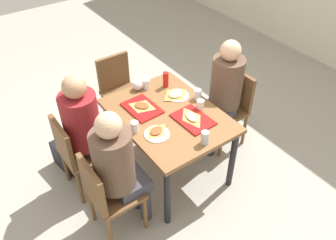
{
  "coord_description": "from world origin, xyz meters",
  "views": [
    {
      "loc": [
        2.03,
        -1.45,
        2.74
      ],
      "look_at": [
        0.0,
        0.0,
        0.66
      ],
      "focal_mm": 37.54,
      "sensor_mm": 36.0,
      "label": 1
    }
  ],
  "objects_px": {
    "plastic_cup_b": "(135,127)",
    "condiment_bottle": "(166,80)",
    "soda_can": "(205,138)",
    "paper_plate_near_edge": "(157,134)",
    "tray_red_far": "(193,119)",
    "pizza_slice_b": "(192,117)",
    "pizza_slice_a": "(142,106)",
    "handbag": "(66,157)",
    "person_in_brown_jacket": "(118,164)",
    "pizza_slice_c": "(175,94)",
    "person_far_side": "(223,89)",
    "tray_red_near": "(142,108)",
    "plastic_cup_d": "(200,105)",
    "chair_near_right": "(106,193)",
    "person_in_red": "(86,125)",
    "plastic_cup_a": "(198,94)",
    "paper_plate_center": "(178,96)",
    "foil_bundle": "(137,85)",
    "chair_left_end": "(119,87)",
    "plastic_cup_c": "(146,84)",
    "main_table": "(168,122)",
    "chair_near_left": "(76,151)",
    "pizza_slice_d": "(156,131)"
  },
  "relations": [
    {
      "from": "person_in_red",
      "to": "soda_can",
      "type": "relative_size",
      "value": 10.27
    },
    {
      "from": "person_in_red",
      "to": "person_far_side",
      "type": "relative_size",
      "value": 1.0
    },
    {
      "from": "tray_red_far",
      "to": "pizza_slice_a",
      "type": "relative_size",
      "value": 1.47
    },
    {
      "from": "chair_near_left",
      "to": "plastic_cup_a",
      "type": "distance_m",
      "value": 1.25
    },
    {
      "from": "person_in_red",
      "to": "chair_left_end",
      "type": "bearing_deg",
      "value": 134.74
    },
    {
      "from": "tray_red_far",
      "to": "tray_red_near",
      "type": "bearing_deg",
      "value": -145.01
    },
    {
      "from": "pizza_slice_c",
      "to": "plastic_cup_b",
      "type": "bearing_deg",
      "value": -69.94
    },
    {
      "from": "main_table",
      "to": "plastic_cup_c",
      "type": "xyz_separation_m",
      "value": [
        -0.46,
        0.07,
        0.14
      ]
    },
    {
      "from": "tray_red_near",
      "to": "paper_plate_near_edge",
      "type": "height_order",
      "value": "tray_red_near"
    },
    {
      "from": "chair_near_left",
      "to": "chair_left_end",
      "type": "height_order",
      "value": "same"
    },
    {
      "from": "person_in_brown_jacket",
      "to": "plastic_cup_a",
      "type": "xyz_separation_m",
      "value": [
        -0.32,
        1.05,
        0.04
      ]
    },
    {
      "from": "pizza_slice_a",
      "to": "handbag",
      "type": "height_order",
      "value": "pizza_slice_a"
    },
    {
      "from": "plastic_cup_b",
      "to": "paper_plate_near_edge",
      "type": "bearing_deg",
      "value": 42.13
    },
    {
      "from": "chair_left_end",
      "to": "condiment_bottle",
      "type": "height_order",
      "value": "condiment_bottle"
    },
    {
      "from": "person_in_red",
      "to": "plastic_cup_b",
      "type": "xyz_separation_m",
      "value": [
        0.32,
        0.31,
        0.04
      ]
    },
    {
      "from": "chair_near_right",
      "to": "tray_red_near",
      "type": "height_order",
      "value": "chair_near_right"
    },
    {
      "from": "plastic_cup_b",
      "to": "plastic_cup_d",
      "type": "xyz_separation_m",
      "value": [
        0.09,
        0.65,
        0.0
      ]
    },
    {
      "from": "person_far_side",
      "to": "tray_red_near",
      "type": "height_order",
      "value": "person_far_side"
    },
    {
      "from": "soda_can",
      "to": "paper_plate_near_edge",
      "type": "bearing_deg",
      "value": -140.57
    },
    {
      "from": "pizza_slice_c",
      "to": "tray_red_far",
      "type": "bearing_deg",
      "value": -13.38
    },
    {
      "from": "person_in_red",
      "to": "plastic_cup_b",
      "type": "distance_m",
      "value": 0.45
    },
    {
      "from": "pizza_slice_c",
      "to": "condiment_bottle",
      "type": "xyz_separation_m",
      "value": [
        -0.19,
        0.02,
        0.06
      ]
    },
    {
      "from": "chair_left_end",
      "to": "pizza_slice_c",
      "type": "distance_m",
      "value": 0.84
    },
    {
      "from": "chair_near_right",
      "to": "soda_can",
      "type": "distance_m",
      "value": 0.92
    },
    {
      "from": "tray_red_far",
      "to": "pizza_slice_b",
      "type": "relative_size",
      "value": 1.46
    },
    {
      "from": "tray_red_near",
      "to": "plastic_cup_b",
      "type": "height_order",
      "value": "plastic_cup_b"
    },
    {
      "from": "pizza_slice_b",
      "to": "pizza_slice_d",
      "type": "relative_size",
      "value": 1.15
    },
    {
      "from": "tray_red_near",
      "to": "plastic_cup_d",
      "type": "relative_size",
      "value": 3.6
    },
    {
      "from": "pizza_slice_a",
      "to": "plastic_cup_d",
      "type": "bearing_deg",
      "value": 52.52
    },
    {
      "from": "paper_plate_center",
      "to": "soda_can",
      "type": "bearing_deg",
      "value": -18.14
    },
    {
      "from": "person_in_brown_jacket",
      "to": "plastic_cup_d",
      "type": "distance_m",
      "value": 0.98
    },
    {
      "from": "paper_plate_near_edge",
      "to": "soda_can",
      "type": "height_order",
      "value": "soda_can"
    },
    {
      "from": "chair_near_right",
      "to": "paper_plate_near_edge",
      "type": "bearing_deg",
      "value": 101.25
    },
    {
      "from": "paper_plate_center",
      "to": "plastic_cup_d",
      "type": "bearing_deg",
      "value": 8.57
    },
    {
      "from": "soda_can",
      "to": "foil_bundle",
      "type": "distance_m",
      "value": 0.98
    },
    {
      "from": "chair_near_right",
      "to": "handbag",
      "type": "xyz_separation_m",
      "value": [
        -0.93,
        -0.02,
        -0.35
      ]
    },
    {
      "from": "person_far_side",
      "to": "pizza_slice_b",
      "type": "distance_m",
      "value": 0.58
    },
    {
      "from": "paper_plate_center",
      "to": "tray_red_far",
      "type": "bearing_deg",
      "value": -16.17
    },
    {
      "from": "chair_near_right",
      "to": "person_far_side",
      "type": "relative_size",
      "value": 0.67
    },
    {
      "from": "condiment_bottle",
      "to": "foil_bundle",
      "type": "height_order",
      "value": "condiment_bottle"
    },
    {
      "from": "pizza_slice_a",
      "to": "handbag",
      "type": "distance_m",
      "value": 1.02
    },
    {
      "from": "person_in_brown_jacket",
      "to": "pizza_slice_c",
      "type": "height_order",
      "value": "person_in_brown_jacket"
    },
    {
      "from": "plastic_cup_b",
      "to": "condiment_bottle",
      "type": "distance_m",
      "value": 0.73
    },
    {
      "from": "chair_left_end",
      "to": "person_in_brown_jacket",
      "type": "height_order",
      "value": "person_in_brown_jacket"
    },
    {
      "from": "person_in_red",
      "to": "plastic_cup_c",
      "type": "distance_m",
      "value": 0.76
    },
    {
      "from": "chair_near_right",
      "to": "tray_red_near",
      "type": "bearing_deg",
      "value": 126.32
    },
    {
      "from": "plastic_cup_b",
      "to": "condiment_bottle",
      "type": "bearing_deg",
      "value": 123.56
    },
    {
      "from": "chair_near_left",
      "to": "plastic_cup_a",
      "type": "bearing_deg",
      "value": 77.68
    },
    {
      "from": "condiment_bottle",
      "to": "soda_can",
      "type": "bearing_deg",
      "value": -14.1
    },
    {
      "from": "paper_plate_near_edge",
      "to": "plastic_cup_a",
      "type": "height_order",
      "value": "plastic_cup_a"
    }
  ]
}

